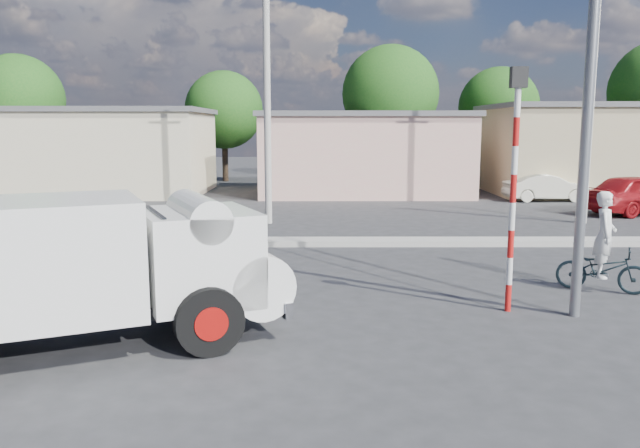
{
  "coord_description": "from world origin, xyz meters",
  "views": [
    {
      "loc": [
        -0.27,
        -9.51,
        3.34
      ],
      "look_at": [
        -0.23,
        3.51,
        1.3
      ],
      "focal_mm": 35.0,
      "sensor_mm": 36.0,
      "label": 1
    }
  ],
  "objects_px": {
    "car_red": "(640,194)",
    "streetlight": "(583,28)",
    "cyclist": "(604,249)",
    "car_cream": "(546,188)",
    "traffic_pole": "(514,169)",
    "bicycle": "(602,269)",
    "truck": "(97,265)"
  },
  "relations": [
    {
      "from": "car_red",
      "to": "streetlight",
      "type": "height_order",
      "value": "streetlight"
    },
    {
      "from": "car_red",
      "to": "streetlight",
      "type": "distance_m",
      "value": 15.84
    },
    {
      "from": "cyclist",
      "to": "streetlight",
      "type": "relative_size",
      "value": 0.2
    },
    {
      "from": "car_cream",
      "to": "cyclist",
      "type": "bearing_deg",
      "value": 160.62
    },
    {
      "from": "cyclist",
      "to": "streetlight",
      "type": "distance_m",
      "value": 4.62
    },
    {
      "from": "traffic_pole",
      "to": "streetlight",
      "type": "relative_size",
      "value": 0.48
    },
    {
      "from": "cyclist",
      "to": "car_red",
      "type": "bearing_deg",
      "value": -5.09
    },
    {
      "from": "bicycle",
      "to": "car_cream",
      "type": "height_order",
      "value": "car_cream"
    },
    {
      "from": "truck",
      "to": "streetlight",
      "type": "relative_size",
      "value": 0.66
    },
    {
      "from": "truck",
      "to": "car_red",
      "type": "xyz_separation_m",
      "value": [
        15.69,
        14.61,
        -0.5
      ]
    },
    {
      "from": "cyclist",
      "to": "car_cream",
      "type": "relative_size",
      "value": 0.47
    },
    {
      "from": "traffic_pole",
      "to": "car_cream",
      "type": "bearing_deg",
      "value": 68.07
    },
    {
      "from": "cyclist",
      "to": "traffic_pole",
      "type": "distance_m",
      "value": 3.19
    },
    {
      "from": "bicycle",
      "to": "car_cream",
      "type": "relative_size",
      "value": 0.48
    },
    {
      "from": "car_cream",
      "to": "car_red",
      "type": "distance_m",
      "value": 4.77
    },
    {
      "from": "bicycle",
      "to": "car_red",
      "type": "height_order",
      "value": "car_red"
    },
    {
      "from": "truck",
      "to": "streetlight",
      "type": "distance_m",
      "value": 8.7
    },
    {
      "from": "car_red",
      "to": "traffic_pole",
      "type": "bearing_deg",
      "value": 125.59
    },
    {
      "from": "car_red",
      "to": "truck",
      "type": "bearing_deg",
      "value": 113.5
    },
    {
      "from": "truck",
      "to": "traffic_pole",
      "type": "distance_m",
      "value": 7.16
    },
    {
      "from": "bicycle",
      "to": "traffic_pole",
      "type": "bearing_deg",
      "value": 145.4
    },
    {
      "from": "car_cream",
      "to": "traffic_pole",
      "type": "xyz_separation_m",
      "value": [
        -6.86,
        -17.05,
        1.98
      ]
    },
    {
      "from": "car_red",
      "to": "streetlight",
      "type": "xyz_separation_m",
      "value": [
        -7.96,
        -13.04,
        4.19
      ]
    },
    {
      "from": "car_cream",
      "to": "traffic_pole",
      "type": "relative_size",
      "value": 0.85
    },
    {
      "from": "bicycle",
      "to": "cyclist",
      "type": "bearing_deg",
      "value": 0.0
    },
    {
      "from": "truck",
      "to": "cyclist",
      "type": "distance_m",
      "value": 9.68
    },
    {
      "from": "truck",
      "to": "bicycle",
      "type": "relative_size",
      "value": 3.35
    },
    {
      "from": "truck",
      "to": "cyclist",
      "type": "height_order",
      "value": "truck"
    },
    {
      "from": "truck",
      "to": "car_red",
      "type": "bearing_deg",
      "value": 19.35
    },
    {
      "from": "bicycle",
      "to": "traffic_pole",
      "type": "xyz_separation_m",
      "value": [
        -2.32,
        -1.37,
        2.13
      ]
    },
    {
      "from": "traffic_pole",
      "to": "streetlight",
      "type": "height_order",
      "value": "streetlight"
    },
    {
      "from": "truck",
      "to": "streetlight",
      "type": "height_order",
      "value": "streetlight"
    }
  ]
}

